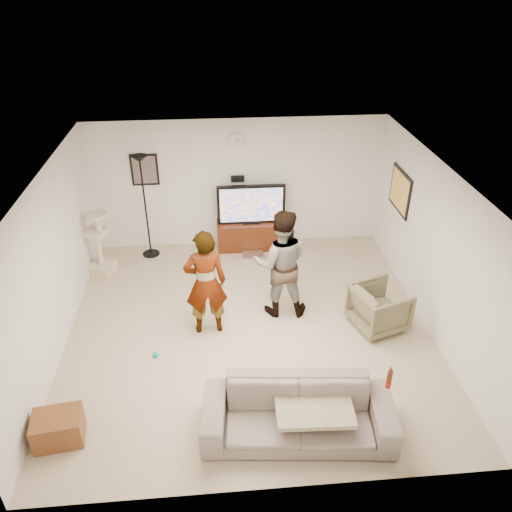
{
  "coord_description": "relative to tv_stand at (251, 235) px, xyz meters",
  "views": [
    {
      "loc": [
        -0.44,
        -6.07,
        4.95
      ],
      "look_at": [
        0.12,
        0.2,
        1.17
      ],
      "focal_mm": 35.1,
      "sensor_mm": 36.0,
      "label": 1
    }
  ],
  "objects": [
    {
      "name": "floor",
      "position": [
        -0.24,
        -2.5,
        -0.29
      ],
      "size": [
        5.5,
        5.5,
        0.02
      ],
      "primitive_type": "cube",
      "color": "tan",
      "rests_on": "ground"
    },
    {
      "name": "ceiling",
      "position": [
        -0.24,
        -2.5,
        2.23
      ],
      "size": [
        5.5,
        5.5,
        0.02
      ],
      "primitive_type": "cube",
      "color": "white",
      "rests_on": "wall_back"
    },
    {
      "name": "wall_back",
      "position": [
        -0.24,
        0.25,
        0.97
      ],
      "size": [
        5.5,
        0.04,
        2.5
      ],
      "primitive_type": "cube",
      "color": "white",
      "rests_on": "floor"
    },
    {
      "name": "wall_front",
      "position": [
        -0.24,
        -5.25,
        0.97
      ],
      "size": [
        5.5,
        0.04,
        2.5
      ],
      "primitive_type": "cube",
      "color": "white",
      "rests_on": "floor"
    },
    {
      "name": "wall_left",
      "position": [
        -2.99,
        -2.5,
        0.97
      ],
      "size": [
        0.04,
        5.5,
        2.5
      ],
      "primitive_type": "cube",
      "color": "white",
      "rests_on": "floor"
    },
    {
      "name": "wall_right",
      "position": [
        2.51,
        -2.5,
        0.97
      ],
      "size": [
        0.04,
        5.5,
        2.5
      ],
      "primitive_type": "cube",
      "color": "white",
      "rests_on": "floor"
    },
    {
      "name": "wall_clock",
      "position": [
        -0.24,
        0.22,
        1.82
      ],
      "size": [
        0.26,
        0.04,
        0.26
      ],
      "primitive_type": "cylinder",
      "rotation": [
        1.57,
        0.0,
        0.0
      ],
      "color": "silver",
      "rests_on": "wall_back"
    },
    {
      "name": "wall_speaker",
      "position": [
        -0.24,
        0.19,
        1.1
      ],
      "size": [
        0.25,
        0.1,
        0.1
      ],
      "primitive_type": "cube",
      "color": "black",
      "rests_on": "wall_back"
    },
    {
      "name": "picture_back",
      "position": [
        -1.94,
        0.23,
        1.32
      ],
      "size": [
        0.42,
        0.03,
        0.52
      ],
      "primitive_type": "cube",
      "color": "brown",
      "rests_on": "wall_back"
    },
    {
      "name": "picture_right",
      "position": [
        2.49,
        -0.9,
        1.22
      ],
      "size": [
        0.03,
        0.78,
        0.62
      ],
      "primitive_type": "cube",
      "color": "#F6AF51",
      "rests_on": "wall_right"
    },
    {
      "name": "tv_stand",
      "position": [
        0.0,
        0.0,
        0.0
      ],
      "size": [
        1.32,
        0.45,
        0.55
      ],
      "primitive_type": "cube",
      "color": "#3E180A",
      "rests_on": "floor"
    },
    {
      "name": "console_box",
      "position": [
        -0.0,
        -0.4,
        -0.24
      ],
      "size": [
        0.4,
        0.3,
        0.07
      ],
      "primitive_type": "cube",
      "color": "silver",
      "rests_on": "floor"
    },
    {
      "name": "tv",
      "position": [
        0.0,
        0.0,
        0.66
      ],
      "size": [
        1.29,
        0.08,
        0.76
      ],
      "primitive_type": "cube",
      "color": "black",
      "rests_on": "tv_stand"
    },
    {
      "name": "tv_screen",
      "position": [
        0.0,
        -0.04,
        0.66
      ],
      "size": [
        1.18,
        0.01,
        0.67
      ],
      "primitive_type": "cube",
      "color": "gold",
      "rests_on": "tv"
    },
    {
      "name": "floor_lamp",
      "position": [
        -1.96,
        -0.1,
        0.72
      ],
      "size": [
        0.32,
        0.32,
        1.99
      ],
      "primitive_type": "cylinder",
      "color": "black",
      "rests_on": "floor"
    },
    {
      "name": "cat_tree",
      "position": [
        -2.77,
        -0.7,
        0.34
      ],
      "size": [
        0.51,
        0.51,
        1.23
      ],
      "primitive_type": "cube",
      "rotation": [
        0.0,
        0.0,
        -0.37
      ],
      "color": "#C5B293",
      "rests_on": "floor"
    },
    {
      "name": "person_left",
      "position": [
        -0.87,
        -2.48,
        0.58
      ],
      "size": [
        0.66,
        0.46,
        1.72
      ],
      "primitive_type": "imported",
      "rotation": [
        0.0,
        0.0,
        3.23
      ],
      "color": "gray",
      "rests_on": "floor"
    },
    {
      "name": "person_right",
      "position": [
        0.28,
        -2.1,
        0.62
      ],
      "size": [
        0.91,
        0.74,
        1.78
      ],
      "primitive_type": "imported",
      "rotation": [
        0.0,
        0.0,
        3.07
      ],
      "color": "teal",
      "rests_on": "floor"
    },
    {
      "name": "sofa",
      "position": [
        0.19,
        -4.53,
        0.05
      ],
      "size": [
        2.33,
        1.09,
        0.66
      ],
      "primitive_type": "imported",
      "rotation": [
        0.0,
        0.0,
        -0.1
      ],
      "color": "slate",
      "rests_on": "floor"
    },
    {
      "name": "throw_blanket",
      "position": [
        0.37,
        -4.53,
        0.17
      ],
      "size": [
        0.93,
        0.74,
        0.06
      ],
      "primitive_type": "cube",
      "rotation": [
        0.0,
        0.0,
        -0.05
      ],
      "color": "tan",
      "rests_on": "sofa"
    },
    {
      "name": "beer_bottle",
      "position": [
        1.23,
        -4.53,
        0.51
      ],
      "size": [
        0.06,
        0.06,
        0.25
      ],
      "primitive_type": "cylinder",
      "color": "#5A2514",
      "rests_on": "sofa"
    },
    {
      "name": "armchair",
      "position": [
        1.75,
        -2.63,
        0.07
      ],
      "size": [
        0.96,
        0.94,
        0.69
      ],
      "primitive_type": "imported",
      "rotation": [
        0.0,
        0.0,
        1.89
      ],
      "color": "brown",
      "rests_on": "floor"
    },
    {
      "name": "side_table",
      "position": [
        -2.64,
        -4.38,
        -0.09
      ],
      "size": [
        0.61,
        0.49,
        0.37
      ],
      "primitive_type": "cube",
      "rotation": [
        0.0,
        0.0,
        0.13
      ],
      "color": "brown",
      "rests_on": "floor"
    },
    {
      "name": "toy_ball",
      "position": [
        -1.63,
        -3.04,
        -0.24
      ],
      "size": [
        0.08,
        0.08,
        0.08
      ],
      "primitive_type": "sphere",
      "color": "#009498",
      "rests_on": "floor"
    }
  ]
}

